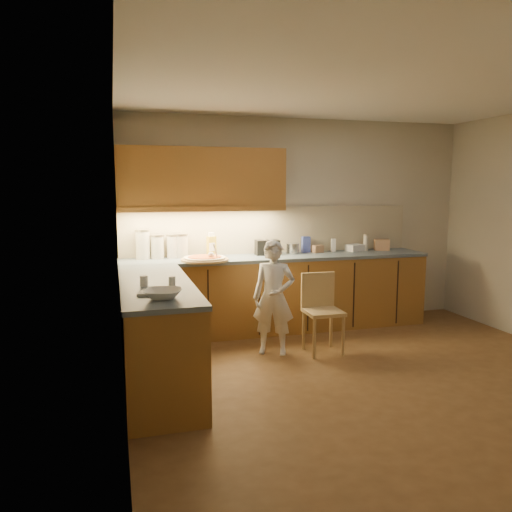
{
  "coord_description": "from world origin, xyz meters",
  "views": [
    {
      "loc": [
        -2.29,
        -3.99,
        1.76
      ],
      "look_at": [
        -0.8,
        1.2,
        1.0
      ],
      "focal_mm": 35.0,
      "sensor_mm": 36.0,
      "label": 1
    }
  ],
  "objects_px": {
    "pizza_on_board": "(205,259)",
    "oil_jug": "(211,246)",
    "child": "(274,297)",
    "wooden_chair": "(321,306)",
    "toaster": "(267,247)"
  },
  "relations": [
    {
      "from": "pizza_on_board",
      "to": "oil_jug",
      "type": "distance_m",
      "value": 0.34
    },
    {
      "from": "oil_jug",
      "to": "child",
      "type": "bearing_deg",
      "value": -63.73
    },
    {
      "from": "child",
      "to": "oil_jug",
      "type": "xyz_separation_m",
      "value": [
        -0.47,
        0.96,
        0.45
      ]
    },
    {
      "from": "child",
      "to": "oil_jug",
      "type": "bearing_deg",
      "value": 141.16
    },
    {
      "from": "pizza_on_board",
      "to": "oil_jug",
      "type": "xyz_separation_m",
      "value": [
        0.13,
        0.29,
        0.11
      ]
    },
    {
      "from": "wooden_chair",
      "to": "toaster",
      "type": "distance_m",
      "value": 1.17
    },
    {
      "from": "oil_jug",
      "to": "toaster",
      "type": "bearing_deg",
      "value": -0.86
    },
    {
      "from": "pizza_on_board",
      "to": "oil_jug",
      "type": "bearing_deg",
      "value": 65.61
    },
    {
      "from": "oil_jug",
      "to": "toaster",
      "type": "relative_size",
      "value": 0.99
    },
    {
      "from": "pizza_on_board",
      "to": "wooden_chair",
      "type": "distance_m",
      "value": 1.41
    },
    {
      "from": "wooden_chair",
      "to": "oil_jug",
      "type": "height_order",
      "value": "oil_jug"
    },
    {
      "from": "pizza_on_board",
      "to": "oil_jug",
      "type": "height_order",
      "value": "oil_jug"
    },
    {
      "from": "oil_jug",
      "to": "toaster",
      "type": "distance_m",
      "value": 0.69
    },
    {
      "from": "toaster",
      "to": "pizza_on_board",
      "type": "bearing_deg",
      "value": -158.15
    },
    {
      "from": "wooden_chair",
      "to": "toaster",
      "type": "xyz_separation_m",
      "value": [
        -0.29,
        1.01,
        0.53
      ]
    }
  ]
}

